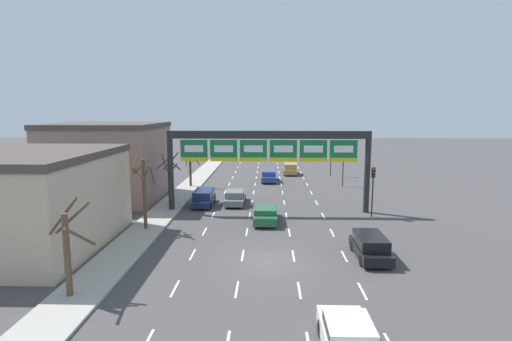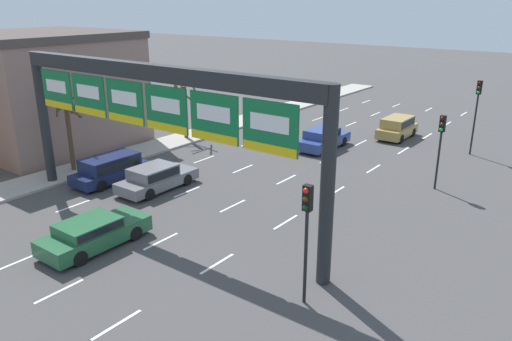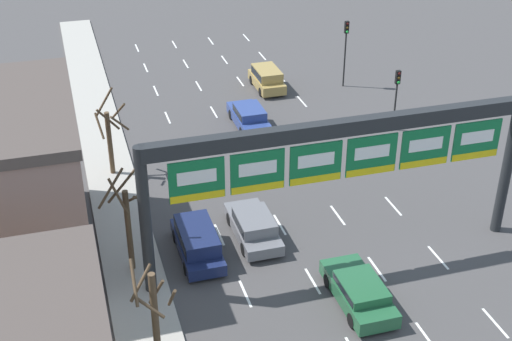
{
  "view_description": "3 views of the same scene",
  "coord_description": "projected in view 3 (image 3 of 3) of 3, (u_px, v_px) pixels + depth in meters",
  "views": [
    {
      "loc": [
        -0.04,
        -23.86,
        9.42
      ],
      "look_at": [
        -1.13,
        12.61,
        3.83
      ],
      "focal_mm": 28.0,
      "sensor_mm": 36.0,
      "label": 1
    },
    {
      "loc": [
        16.95,
        -2.33,
        10.14
      ],
      "look_at": [
        2.35,
        17.08,
        1.8
      ],
      "focal_mm": 35.0,
      "sensor_mm": 36.0,
      "label": 2
    },
    {
      "loc": [
        -11.77,
        -13.89,
        20.88
      ],
      "look_at": [
        -2.28,
        18.33,
        2.15
      ],
      "focal_mm": 50.0,
      "sensor_mm": 36.0,
      "label": 3
    }
  ],
  "objects": [
    {
      "name": "tree_bare_third",
      "position": [
        110.0,
        134.0,
        41.13
      ],
      "size": [
        1.92,
        2.31,
        5.18
      ],
      "color": "brown",
      "rests_on": "sidewalk_left"
    },
    {
      "name": "car_blue",
      "position": [
        249.0,
        116.0,
        47.85
      ],
      "size": [
        1.91,
        4.75,
        1.47
      ],
      "color": "navy",
      "rests_on": "ground_plane"
    },
    {
      "name": "car_grey",
      "position": [
        254.0,
        225.0,
        36.31
      ],
      "size": [
        1.95,
        4.75,
        1.4
      ],
      "color": "slate",
      "rests_on": "ground_plane"
    },
    {
      "name": "suv_gold",
      "position": [
        267.0,
        78.0,
        53.56
      ],
      "size": [
        1.86,
        4.12,
        1.63
      ],
      "color": "#A88947",
      "rests_on": "ground_plane"
    },
    {
      "name": "traffic_light_far_end",
      "position": [
        346.0,
        41.0,
        52.71
      ],
      "size": [
        0.3,
        0.35,
        5.09
      ],
      "color": "black",
      "rests_on": "ground_plane"
    },
    {
      "name": "tree_bare_closest",
      "position": [
        155.0,
        324.0,
        25.99
      ],
      "size": [
        1.63,
        1.64,
        5.85
      ],
      "color": "brown",
      "rests_on": "sidewalk_left"
    },
    {
      "name": "traffic_light_near_gantry",
      "position": [
        397.0,
        88.0,
        46.27
      ],
      "size": [
        0.3,
        0.35,
        4.22
      ],
      "color": "black",
      "rests_on": "ground_plane"
    },
    {
      "name": "car_green",
      "position": [
        359.0,
        291.0,
        31.77
      ],
      "size": [
        1.98,
        4.73,
        1.31
      ],
      "color": "#235B38",
      "rests_on": "ground_plane"
    },
    {
      "name": "tree_bare_furthest",
      "position": [
        128.0,
        219.0,
        32.92
      ],
      "size": [
        2.44,
        2.43,
        5.13
      ],
      "color": "brown",
      "rests_on": "sidewalk_left"
    },
    {
      "name": "sign_gantry",
      "position": [
        342.0,
        153.0,
        32.18
      ],
      "size": [
        18.64,
        0.7,
        7.51
      ],
      "color": "#232628",
      "rests_on": "ground_plane"
    },
    {
      "name": "suv_navy",
      "position": [
        197.0,
        240.0,
        34.94
      ],
      "size": [
        1.9,
        4.7,
        1.56
      ],
      "color": "#19234C",
      "rests_on": "ground_plane"
    },
    {
      "name": "lane_dashes",
      "position": [
        326.0,
        246.0,
        36.02
      ],
      "size": [
        10.02,
        67.0,
        0.01
      ],
      "color": "white",
      "rests_on": "ground_plane"
    }
  ]
}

